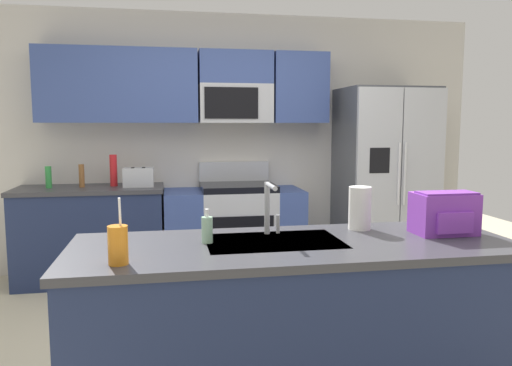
% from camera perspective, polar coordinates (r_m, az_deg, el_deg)
% --- Properties ---
extents(ground_plane, '(9.00, 9.00, 0.00)m').
position_cam_1_polar(ground_plane, '(3.42, 2.10, -18.96)').
color(ground_plane, beige).
rests_on(ground_plane, ground).
extents(kitchen_wall_unit, '(5.20, 0.43, 2.60)m').
position_cam_1_polar(kitchen_wall_unit, '(5.12, -4.43, 6.61)').
color(kitchen_wall_unit, beige).
rests_on(kitchen_wall_unit, ground).
extents(back_counter, '(1.36, 0.63, 0.90)m').
position_cam_1_polar(back_counter, '(4.97, -18.42, -5.58)').
color(back_counter, '#1E2A4D').
rests_on(back_counter, ground).
extents(range_oven, '(1.36, 0.61, 1.10)m').
position_cam_1_polar(range_oven, '(4.97, -2.54, -5.35)').
color(range_oven, '#B7BABF').
rests_on(range_oven, ground).
extents(refrigerator, '(0.90, 0.76, 1.85)m').
position_cam_1_polar(refrigerator, '(5.26, 14.56, 0.43)').
color(refrigerator, '#4C4F54').
rests_on(refrigerator, ground).
extents(island_counter, '(2.22, 0.80, 0.90)m').
position_cam_1_polar(island_counter, '(2.64, 4.45, -16.30)').
color(island_counter, '#1E2A4D').
rests_on(island_counter, ground).
extents(toaster, '(0.28, 0.16, 0.18)m').
position_cam_1_polar(toaster, '(4.79, -13.38, 0.66)').
color(toaster, '#B7BABF').
rests_on(toaster, back_counter).
extents(pepper_mill, '(0.05, 0.05, 0.22)m').
position_cam_1_polar(pepper_mill, '(4.90, -19.43, 0.79)').
color(pepper_mill, brown).
rests_on(pepper_mill, back_counter).
extents(bottle_green, '(0.06, 0.06, 0.20)m').
position_cam_1_polar(bottle_green, '(4.95, -22.78, 0.63)').
color(bottle_green, green).
rests_on(bottle_green, back_counter).
extents(bottle_red, '(0.07, 0.07, 0.30)m').
position_cam_1_polar(bottle_red, '(4.90, -16.08, 1.41)').
color(bottle_red, red).
rests_on(bottle_red, back_counter).
extents(sink_faucet, '(0.09, 0.21, 0.28)m').
position_cam_1_polar(sink_faucet, '(2.62, 1.54, -2.39)').
color(sink_faucet, '#B7BABF').
rests_on(sink_faucet, island_counter).
extents(drink_cup_orange, '(0.08, 0.08, 0.28)m').
position_cam_1_polar(drink_cup_orange, '(2.17, -15.60, -6.87)').
color(drink_cup_orange, orange).
rests_on(drink_cup_orange, island_counter).
extents(soap_dispenser, '(0.06, 0.06, 0.17)m').
position_cam_1_polar(soap_dispenser, '(2.48, -5.66, -5.32)').
color(soap_dispenser, '#A5D8B2').
rests_on(soap_dispenser, island_counter).
extents(paper_towel_roll, '(0.12, 0.12, 0.24)m').
position_cam_1_polar(paper_towel_roll, '(2.83, 11.86, -2.84)').
color(paper_towel_roll, white).
rests_on(paper_towel_roll, island_counter).
extents(backpack, '(0.32, 0.22, 0.23)m').
position_cam_1_polar(backpack, '(2.84, 20.88, -3.18)').
color(backpack, purple).
rests_on(backpack, island_counter).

